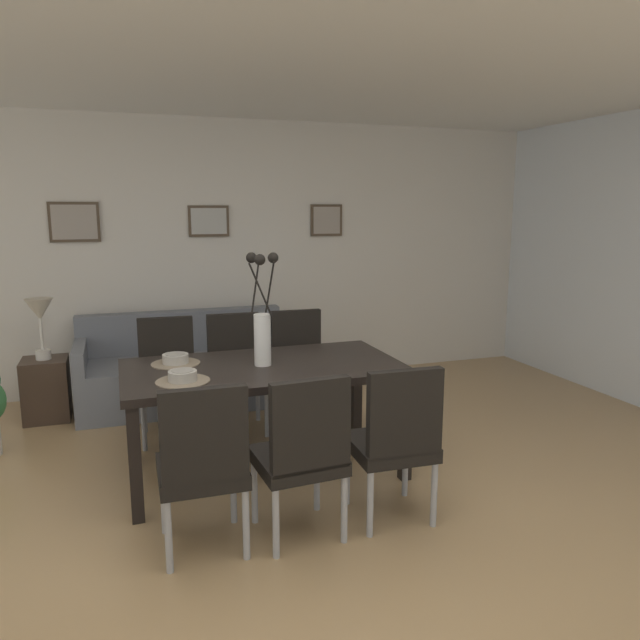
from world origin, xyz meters
The scene contains 21 objects.
ground_plane centered at (0.00, 0.00, 0.00)m, with size 9.00×9.00×0.00m, color tan.
back_wall_panel centered at (0.00, 3.25, 1.30)m, with size 9.00×0.10×2.60m, color silver.
ceiling_panel centered at (0.00, 0.40, 2.64)m, with size 9.00×7.20×0.08m, color white.
dining_table centered at (0.11, 1.02, 0.66)m, with size 1.80×0.96×0.74m.
dining_chair_near_left centered at (-0.41, 0.16, 0.51)m, with size 0.45×0.45×0.92m.
dining_chair_near_right centered at (-0.44, 1.90, 0.51)m, with size 0.46×0.46×0.92m.
dining_chair_far_left centered at (0.10, 0.12, 0.51)m, with size 0.47×0.47×0.92m.
dining_chair_far_right centered at (0.10, 1.89, 0.51)m, with size 0.46×0.46×0.92m.
dining_chair_mid_left centered at (0.65, 0.14, 0.51)m, with size 0.46×0.46×0.92m.
dining_chair_mid_right centered at (0.62, 1.88, 0.51)m, with size 0.45×0.45×0.92m.
centerpiece_vase centered at (0.11, 1.02, 1.02)m, with size 0.21×0.23×0.73m.
placemat_near_left centered at (-0.43, 0.81, 0.74)m, with size 0.32×0.32×0.01m, color #7F705B.
bowl_near_left centered at (-0.43, 0.81, 0.78)m, with size 0.17×0.17×0.07m.
placemat_near_right centered at (-0.43, 1.24, 0.74)m, with size 0.32×0.32×0.01m, color #7F705B.
bowl_near_right centered at (-0.43, 1.24, 0.78)m, with size 0.17×0.17×0.07m.
sofa centered at (-0.21, 2.70, 0.28)m, with size 1.88×0.84×0.80m.
side_table centered at (-1.38, 2.60, 0.26)m, with size 0.36×0.36×0.52m, color #3D2D23.
table_lamp centered at (-1.38, 2.60, 0.89)m, with size 0.22×0.22×0.51m.
framed_picture_left centered at (-1.09, 3.18, 1.63)m, with size 0.43×0.03×0.36m.
framed_picture_center centered at (0.11, 3.18, 1.63)m, with size 0.39×0.03×0.30m.
framed_picture_right centered at (1.32, 3.18, 1.63)m, with size 0.34×0.03×0.32m.
Camera 1 is at (-0.77, -2.70, 1.76)m, focal length 33.61 mm.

